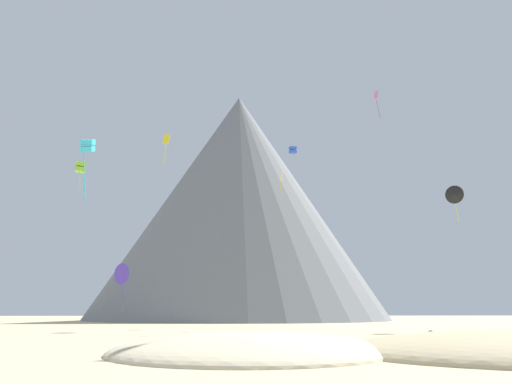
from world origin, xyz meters
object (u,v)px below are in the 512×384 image
bush_far_left (431,333)px  kite_lime_mid (80,167)px  bush_near_left (474,339)px  rock_massif (242,209)px  kite_indigo_low (123,274)px  kite_gold_mid (281,178)px  kite_cyan_mid (88,146)px  bush_ridge_crest (330,345)px  kite_yellow_high (166,142)px  kite_black_mid (454,195)px  kite_pink_high (377,98)px  kite_blue_high (293,150)px

bush_far_left → kite_lime_mid: (-38.84, 32.04, 22.36)m
bush_near_left → rock_massif: (-12.83, 90.21, 25.02)m
bush_far_left → kite_indigo_low: 33.23m
bush_near_left → kite_gold_mid: bearing=118.0°
rock_massif → kite_cyan_mid: rock_massif is taller
bush_ridge_crest → kite_gold_mid: bearing=88.2°
kite_yellow_high → kite_lime_mid: kite_yellow_high is taller
kite_yellow_high → kite_cyan_mid: bearing=139.5°
kite_yellow_high → kite_black_mid: size_ratio=1.05×
kite_yellow_high → bush_near_left: bearing=178.7°
kite_pink_high → kite_lime_mid: 47.17m
bush_far_left → kite_blue_high: (-7.06, 36.32, 26.83)m
kite_pink_high → kite_gold_mid: 33.97m
bush_near_left → kite_blue_high: kite_blue_high is taller
bush_near_left → rock_massif: size_ratio=0.03×
bush_near_left → kite_lime_mid: 60.64m
kite_blue_high → bush_far_left: bearing=88.4°
bush_ridge_crest → kite_lime_mid: kite_lime_mid is taller
bush_ridge_crest → kite_lime_mid: 60.88m
kite_gold_mid → kite_blue_high: 25.89m
bush_near_left → kite_lime_mid: bearing=133.4°
kite_pink_high → kite_yellow_high: (-32.93, -3.97, -9.16)m
bush_ridge_crest → rock_massif: 102.62m
kite_indigo_low → kite_gold_mid: 20.83m
bush_near_left → kite_lime_mid: kite_lime_mid is taller
kite_lime_mid → kite_blue_high: size_ratio=3.37×
bush_near_left → kite_cyan_mid: size_ratio=0.35×
rock_massif → kite_cyan_mid: size_ratio=12.53×
kite_black_mid → kite_cyan_mid: (-39.66, -19.36, -0.29)m
bush_near_left → kite_gold_mid: 29.87m
kite_black_mid → bush_far_left: bearing=-86.4°
bush_near_left → kite_yellow_high: 54.48m
bush_near_left → kite_black_mid: size_ratio=0.44×
kite_black_mid → kite_indigo_low: 40.33m
kite_lime_mid → kite_blue_high: kite_blue_high is taller
bush_far_left → kite_cyan_mid: (-29.92, -3.81, 15.43)m
bush_far_left → kite_pink_high: kite_pink_high is taller
bush_far_left → kite_gold_mid: bearing=132.2°
bush_ridge_crest → kite_gold_mid: (1.00, 31.12, 16.69)m
kite_yellow_high → kite_cyan_mid: 36.51m
kite_yellow_high → kite_lime_mid: (-12.34, 1.12, -3.79)m
kite_gold_mid → kite_cyan_mid: size_ratio=0.53×
bush_near_left → kite_lime_mid: (-38.73, 40.91, 22.44)m
bush_ridge_crest → bush_far_left: bearing=55.2°
kite_pink_high → kite_blue_high: size_ratio=3.89×
bush_far_left → kite_yellow_high: (-26.51, 30.92, 26.16)m
kite_yellow_high → bush_ridge_crest: bearing=160.8°
rock_massif → kite_black_mid: 70.19m
kite_pink_high → kite_indigo_low: (-35.78, -20.48, -29.41)m
bush_far_left → kite_blue_high: bearing=101.0°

